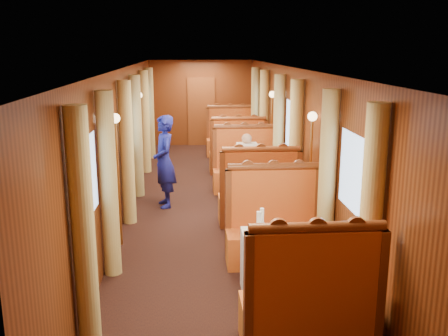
{
  "coord_description": "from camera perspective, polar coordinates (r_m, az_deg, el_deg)",
  "views": [
    {
      "loc": [
        -0.37,
        -8.77,
        2.84
      ],
      "look_at": [
        0.15,
        -1.38,
        1.05
      ],
      "focal_mm": 40.0,
      "sensor_mm": 36.0,
      "label": 1
    }
  ],
  "objects": [
    {
      "name": "banquette_mid_aft",
      "position": [
        10.14,
        2.41,
        -0.22
      ],
      "size": [
        1.3,
        0.55,
        1.34
      ],
      "color": "#AF2E13",
      "rests_on": "floor"
    },
    {
      "name": "teapot_left",
      "position": [
        5.65,
        5.89,
        -7.37
      ],
      "size": [
        0.2,
        0.15,
        0.15
      ],
      "primitive_type": null,
      "rotation": [
        0.0,
        0.0,
        -0.1
      ],
      "color": "silver",
      "rests_on": "tea_tray"
    },
    {
      "name": "curtain_left_far_b",
      "position": [
        13.19,
        -8.46,
        6.18
      ],
      "size": [
        0.22,
        0.22,
        2.35
      ],
      "primitive_type": "cylinder",
      "color": "tan",
      "rests_on": "floor"
    },
    {
      "name": "rose_vase_mid",
      "position": [
        9.05,
        2.93,
        1.37
      ],
      "size": [
        0.06,
        0.06,
        0.36
      ],
      "rotation": [
        0.0,
        0.0,
        0.34
      ],
      "color": "silver",
      "rests_on": "table_mid"
    },
    {
      "name": "banquette_near_fwd",
      "position": [
        5.02,
        9.74,
        -15.4
      ],
      "size": [
        1.3,
        0.55,
        1.34
      ],
      "color": "#AF2E13",
      "rests_on": "floor"
    },
    {
      "name": "passenger",
      "position": [
        9.8,
        2.61,
        1.2
      ],
      "size": [
        0.4,
        0.44,
        0.76
      ],
      "color": "beige",
      "rests_on": "banquette_mid_aft"
    },
    {
      "name": "cup_inboard",
      "position": [
        5.79,
        3.97,
        -6.49
      ],
      "size": [
        0.08,
        0.08,
        0.26
      ],
      "rotation": [
        0.0,
        0.0,
        -0.32
      ],
      "color": "white",
      "rests_on": "table_near"
    },
    {
      "name": "fruit_plate",
      "position": [
        5.69,
        10.59,
        -7.99
      ],
      "size": [
        0.24,
        0.24,
        0.05
      ],
      "rotation": [
        0.0,
        0.0,
        -0.27
      ],
      "color": "white",
      "rests_on": "table_near"
    },
    {
      "name": "table_far",
      "position": [
        12.56,
        1.14,
        2.26
      ],
      "size": [
        1.05,
        0.72,
        0.75
      ],
      "primitive_type": "cube",
      "color": "white",
      "rests_on": "floor"
    },
    {
      "name": "sconce_right_aft",
      "position": [
        10.76,
        5.48,
        5.75
      ],
      "size": [
        0.14,
        0.14,
        1.95
      ],
      "color": "#BF8C3F",
      "rests_on": "floor"
    },
    {
      "name": "teapot_back",
      "position": [
        5.8,
        6.46,
        -6.89
      ],
      "size": [
        0.19,
        0.16,
        0.14
      ],
      "primitive_type": null,
      "rotation": [
        0.0,
        0.0,
        0.19
      ],
      "color": "silver",
      "rests_on": "tea_tray"
    },
    {
      "name": "curtain_right_mid_a",
      "position": [
        8.35,
        8.15,
        1.94
      ],
      "size": [
        0.22,
        0.22,
        2.35
      ],
      "primitive_type": "cylinder",
      "color": "tan",
      "rests_on": "floor"
    },
    {
      "name": "curtain_right_mid_b",
      "position": [
        9.85,
        6.26,
        3.77
      ],
      "size": [
        0.22,
        0.22,
        2.35
      ],
      "primitive_type": "cylinder",
      "color": "tan",
      "rests_on": "floor"
    },
    {
      "name": "curtain_left_near_b",
      "position": [
        6.35,
        -13.05,
        -1.96
      ],
      "size": [
        0.22,
        0.22,
        2.35
      ],
      "primitive_type": "cylinder",
      "color": "tan",
      "rests_on": "floor"
    },
    {
      "name": "rose_vase_far",
      "position": [
        12.44,
        1.12,
        4.73
      ],
      "size": [
        0.06,
        0.06,
        0.36
      ],
      "rotation": [
        0.0,
        0.0,
        -0.22
      ],
      "color": "silver",
      "rests_on": "table_far"
    },
    {
      "name": "wall_far",
      "position": [
        14.86,
        -2.63,
        7.42
      ],
      "size": [
        3.0,
        0.01,
        2.5
      ],
      "primitive_type": null,
      "rotation": [
        1.57,
        0.0,
        0.0
      ],
      "color": "brown",
      "rests_on": "floor"
    },
    {
      "name": "table_mid",
      "position": [
        9.18,
        3.12,
        -2.02
      ],
      "size": [
        1.05,
        0.72,
        0.75
      ],
      "primitive_type": "cube",
      "color": "white",
      "rests_on": "floor"
    },
    {
      "name": "wall_near",
      "position": [
        3.21,
        3.27,
        -16.07
      ],
      "size": [
        3.0,
        0.01,
        2.5
      ],
      "primitive_type": null,
      "rotation": [
        -1.57,
        0.0,
        0.0
      ],
      "color": "brown",
      "rests_on": "floor"
    },
    {
      "name": "sconce_right_fore",
      "position": [
        7.38,
        9.92,
        2.01
      ],
      "size": [
        0.14,
        0.14,
        1.95
      ],
      "color": "#BF8C3F",
      "rests_on": "floor"
    },
    {
      "name": "floor",
      "position": [
        9.22,
        -1.55,
        -4.36
      ],
      "size": [
        3.0,
        12.0,
        0.01
      ],
      "primitive_type": null,
      "color": "black",
      "rests_on": "ground"
    },
    {
      "name": "banquette_near_aft",
      "position": [
        6.82,
        5.72,
        -7.22
      ],
      "size": [
        1.3,
        0.55,
        1.34
      ],
      "color": "#AF2E13",
      "rests_on": "floor"
    },
    {
      "name": "curtain_right_near_b",
      "position": [
        6.51,
        11.7,
        -1.51
      ],
      "size": [
        0.22,
        0.22,
        2.35
      ],
      "primitive_type": "cylinder",
      "color": "tan",
      "rests_on": "floor"
    },
    {
      "name": "steward",
      "position": [
        9.06,
        -6.83,
        0.73
      ],
      "size": [
        0.53,
        0.69,
        1.68
      ],
      "primitive_type": "imported",
      "rotation": [
        0.0,
        0.0,
        -1.34
      ],
      "color": "navy",
      "rests_on": "floor"
    },
    {
      "name": "curtain_left_far_a",
      "position": [
        11.65,
        -9.02,
        5.2
      ],
      "size": [
        0.22,
        0.22,
        2.35
      ],
      "primitive_type": "cylinder",
      "color": "tan",
      "rests_on": "floor"
    },
    {
      "name": "window_right_near",
      "position": [
        5.76,
        14.9,
        -0.85
      ],
      "size": [
        0.01,
        1.2,
        0.9
      ],
      "primitive_type": null,
      "rotation": [
        1.57,
        0.0,
        -1.57
      ],
      "color": "#8BADD9",
      "rests_on": "wall_right"
    },
    {
      "name": "curtain_right_near_a",
      "position": [
        5.1,
        16.4,
        -6.04
      ],
      "size": [
        0.22,
        0.22,
        2.35
      ],
      "primitive_type": "cylinder",
      "color": "tan",
      "rests_on": "floor"
    },
    {
      "name": "teapot_right",
      "position": [
        5.66,
        7.54,
        -7.61
      ],
      "size": [
        0.16,
        0.14,
        0.11
      ],
      "primitive_type": null,
      "rotation": [
        0.0,
        0.0,
        -0.35
      ],
      "color": "silver",
      "rests_on": "tea_tray"
    },
    {
      "name": "sconce_left_aft",
      "position": [
        10.67,
        -9.6,
        5.55
      ],
      "size": [
        0.14,
        0.14,
        1.95
      ],
      "color": "#BF8C3F",
      "rests_on": "floor"
    },
    {
      "name": "window_left_mid",
      "position": [
        8.95,
        -11.19,
        4.39
      ],
      "size": [
        0.01,
        1.2,
        0.9
      ],
      "primitive_type": null,
      "rotation": [
        1.57,
        0.0,
        1.57
      ],
      "color": "#8BADD9",
      "rests_on": "wall_left"
    },
    {
      "name": "table_near",
      "position": [
        5.92,
        7.38,
        -11.12
      ],
      "size": [
        1.05,
        0.72,
        0.75
      ],
      "primitive_type": "cube",
      "color": "white",
      "rests_on": "floor"
    },
    {
      "name": "curtain_left_mid_a",
      "position": [
        8.22,
        -11.02,
        1.65
      ],
      "size": [
        0.22,
        0.22,
        2.35
      ],
      "primitive_type": "cylinder",
      "color": "tan",
      "rests_on": "floor"
    },
    {
      "name": "doorway_far",
      "position": [
        14.86,
        -2.61,
        6.45
      ],
      "size": [
        0.8,
        0.04,
        2.0
      ],
      "primitive_type": "cube",
      "color": "brown",
      "rests_on": "floor"
    },
    {
      "name": "curtain_right_far_b",
      "position": [
        13.27,
        3.58,
        6.34
      ],
      "size": [
        0.22,
        0.22,
        2.35
      ],
      "primitive_type": "cylinder",
      "color": "tan",
      "rests_on": "floor"
    },
    {
      "name": "window_left_far",
      "position": [
        12.4,
        -9.26,
        6.96
      ],
      "size": [
        0.01,
        1.2,
        0.9
      ],
      "primitive_type": null,
      "rotation": [
        1.57,
        0.0,
        1.57
      ],
      "color": "#8BADD9",
      "rests_on": "wall_left"
    },
    {
      "name": "sconce_left_fore",
      "position": [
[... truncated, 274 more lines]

